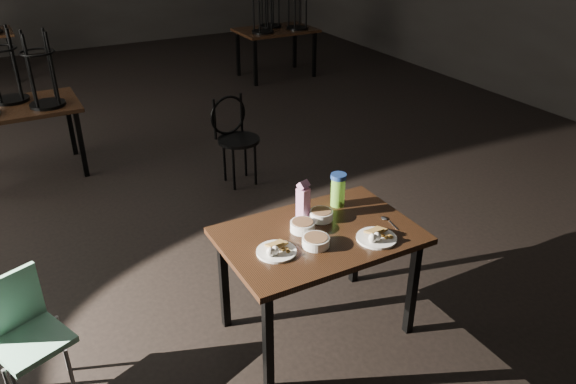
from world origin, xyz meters
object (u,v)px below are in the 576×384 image
water_bottle (338,189)px  school_chair (24,330)px  main_table (319,244)px  bentwood_chair (235,133)px  juice_carton (303,201)px

water_bottle → school_chair: (-2.01, 0.06, -0.40)m
main_table → water_bottle: (0.29, 0.24, 0.20)m
bentwood_chair → school_chair: size_ratio=1.12×
main_table → bentwood_chair: size_ratio=1.38×
juice_carton → water_bottle: (0.29, 0.04, -0.01)m
main_table → school_chair: (-1.71, 0.30, -0.20)m
main_table → water_bottle: water_bottle is taller
school_chair → water_bottle: bearing=-23.7°
bentwood_chair → juice_carton: bearing=-110.5°
main_table → juice_carton: bearing=88.6°
juice_carton → water_bottle: bearing=7.1°
main_table → bentwood_chair: bentwood_chair is taller
juice_carton → bentwood_chair: size_ratio=0.31×
water_bottle → bentwood_chair: bearing=86.0°
water_bottle → juice_carton: bearing=-172.9°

